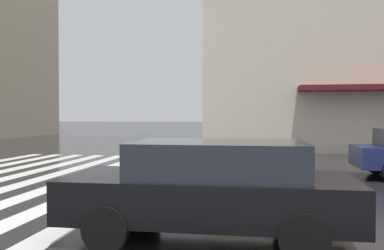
{
  "coord_description": "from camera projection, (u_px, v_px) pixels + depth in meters",
  "views": [
    {
      "loc": [
        -6.83,
        -4.79,
        1.78
      ],
      "look_at": [
        6.99,
        -2.52,
        1.46
      ],
      "focal_mm": 38.06,
      "sensor_mm": 36.0,
      "label": 1
    }
  ],
  "objects": [
    {
      "name": "zebra_crossing",
      "position": [
        29.0,
        177.0,
        11.79
      ],
      "size": [
        13.0,
        7.5,
        0.01
      ],
      "color": "silver",
      "rests_on": "ground_plane"
    },
    {
      "name": "car_black",
      "position": [
        212.0,
        187.0,
        5.88
      ],
      "size": [
        1.85,
        4.1,
        1.41
      ],
      "color": "black",
      "rests_on": "ground_plane"
    }
  ]
}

